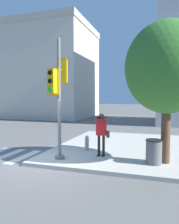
% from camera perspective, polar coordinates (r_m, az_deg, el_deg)
% --- Properties ---
extents(ground_plane, '(160.00, 160.00, 0.00)m').
position_cam_1_polar(ground_plane, '(8.89, -12.63, -13.02)').
color(ground_plane, slate).
extents(sidewalk_corner, '(8.00, 8.00, 0.15)m').
position_cam_1_polar(sidewalk_corner, '(11.13, 13.22, -9.21)').
color(sidewalk_corner, '#BCB7AD').
rests_on(sidewalk_corner, ground_plane).
extents(traffic_signal_pole, '(0.46, 1.16, 4.70)m').
position_cam_1_polar(traffic_signal_pole, '(8.59, -8.12, 6.19)').
color(traffic_signal_pole, slate).
rests_on(traffic_signal_pole, sidewalk_corner).
extents(person_photographer, '(0.58, 0.54, 1.75)m').
position_cam_1_polar(person_photographer, '(9.04, 3.16, -4.83)').
color(person_photographer, black).
rests_on(person_photographer, sidewalk_corner).
extents(street_tree, '(3.03, 3.03, 5.16)m').
position_cam_1_polar(street_tree, '(8.49, 19.63, 10.78)').
color(street_tree, brown).
rests_on(street_tree, sidewalk_corner).
extents(fire_hydrant, '(0.19, 0.25, 0.67)m').
position_cam_1_polar(fire_hydrant, '(10.13, -0.69, -8.07)').
color(fire_hydrant, '#99999E').
rests_on(fire_hydrant, sidewalk_corner).
extents(trash_bin, '(0.60, 0.60, 0.89)m').
position_cam_1_polar(trash_bin, '(8.39, 16.46, -9.92)').
color(trash_bin, '#5B5B60').
rests_on(trash_bin, sidewalk_corner).
extents(building_left, '(11.73, 10.04, 11.84)m').
position_cam_1_polar(building_left, '(30.19, -10.89, 10.13)').
color(building_left, beige).
rests_on(building_left, ground_plane).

